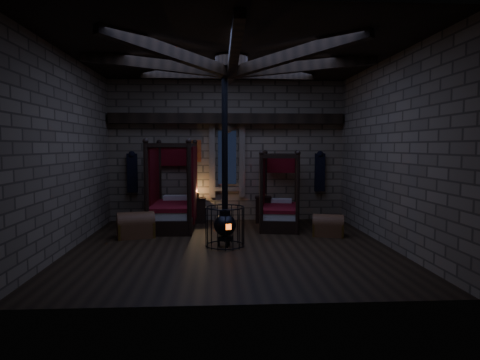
{
  "coord_description": "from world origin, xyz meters",
  "views": [
    {
      "loc": [
        -0.36,
        -9.37,
        2.24
      ],
      "look_at": [
        0.22,
        0.6,
        1.45
      ],
      "focal_mm": 32.0,
      "sensor_mm": 36.0,
      "label": 1
    }
  ],
  "objects": [
    {
      "name": "stove",
      "position": [
        -0.15,
        0.04,
        0.57
      ],
      "size": [
        0.88,
        0.88,
        4.05
      ],
      "rotation": [
        0.0,
        0.0,
        0.31
      ],
      "color": "black",
      "rests_on": "ground"
    },
    {
      "name": "trunk_right",
      "position": [
        2.45,
        1.02,
        0.25
      ],
      "size": [
        0.85,
        0.65,
        0.56
      ],
      "rotation": [
        0.0,
        0.0,
        -0.25
      ],
      "color": "brown",
      "rests_on": "ground"
    },
    {
      "name": "bed_right",
      "position": [
        1.44,
        2.3,
        0.5
      ],
      "size": [
        1.34,
        2.08,
        2.03
      ],
      "rotation": [
        0.0,
        0.0,
        -0.17
      ],
      "color": "black",
      "rests_on": "ground"
    },
    {
      "name": "room",
      "position": [
        -0.0,
        0.09,
        3.74
      ],
      "size": [
        7.02,
        7.02,
        4.29
      ],
      "color": "black",
      "rests_on": "ground"
    },
    {
      "name": "trunk_left",
      "position": [
        -2.31,
        1.13,
        0.29
      ],
      "size": [
        1.0,
        0.78,
        0.65
      ],
      "rotation": [
        0.0,
        0.0,
        0.28
      ],
      "color": "brown",
      "rests_on": "ground"
    },
    {
      "name": "nightstand_right",
      "position": [
        1.04,
        3.01,
        0.39
      ],
      "size": [
        0.53,
        0.51,
        0.84
      ],
      "rotation": [
        0.0,
        0.0,
        -0.11
      ],
      "color": "black",
      "rests_on": "ground"
    },
    {
      "name": "nightstand_left",
      "position": [
        -0.88,
        3.1,
        0.38
      ],
      "size": [
        0.52,
        0.51,
        0.9
      ],
      "rotation": [
        0.0,
        0.0,
        0.17
      ],
      "color": "black",
      "rests_on": "ground"
    },
    {
      "name": "bed_left",
      "position": [
        -1.5,
        2.35,
        0.57
      ],
      "size": [
        1.23,
        2.25,
        2.32
      ],
      "rotation": [
        0.0,
        0.0,
        -0.02
      ],
      "color": "black",
      "rests_on": "ground"
    }
  ]
}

